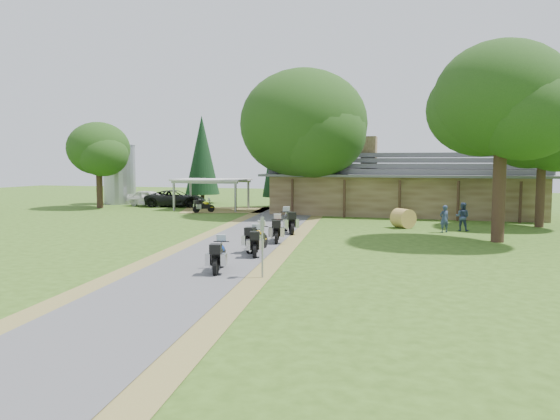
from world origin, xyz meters
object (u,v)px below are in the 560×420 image
(carport, at_px, (212,194))
(motorcycle_carport_a, at_px, (204,205))
(silo, at_px, (119,172))
(motorcycle_row_c, at_px, (257,237))
(motorcycle_row_b, at_px, (256,241))
(motorcycle_row_d, at_px, (277,229))
(hay_bale, at_px, (403,218))
(lodge, at_px, (405,183))
(motorcycle_row_a, at_px, (219,254))
(motorcycle_row_e, at_px, (288,221))
(car_white_sedan, at_px, (150,196))
(car_dark_suv, at_px, (176,194))

(carport, height_order, motorcycle_carport_a, carport)
(silo, bearing_deg, motorcycle_row_c, -45.79)
(motorcycle_row_b, relative_size, motorcycle_row_d, 0.95)
(motorcycle_row_b, relative_size, hay_bale, 1.59)
(lodge, height_order, motorcycle_carport_a, lodge)
(motorcycle_row_a, relative_size, motorcycle_row_e, 0.90)
(motorcycle_row_a, distance_m, motorcycle_row_b, 3.73)
(lodge, relative_size, motorcycle_row_b, 11.17)
(silo, xyz_separation_m, motorcycle_row_d, (22.65, -20.28, -2.43))
(car_white_sedan, bearing_deg, motorcycle_row_d, -128.82)
(motorcycle_row_c, height_order, motorcycle_row_e, motorcycle_row_e)
(silo, xyz_separation_m, motorcycle_row_b, (22.95, -24.37, -2.46))
(silo, relative_size, car_dark_suv, 1.04)
(car_dark_suv, relative_size, motorcycle_row_a, 3.13)
(car_white_sedan, height_order, motorcycle_row_b, car_white_sedan)
(lodge, height_order, silo, silo)
(silo, bearing_deg, motorcycle_row_a, -50.88)
(lodge, bearing_deg, motorcycle_carport_a, -165.95)
(car_dark_suv, xyz_separation_m, motorcycle_carport_a, (4.95, -4.57, -0.56))
(silo, distance_m, motorcycle_row_b, 33.57)
(motorcycle_row_c, bearing_deg, motorcycle_row_d, 2.98)
(silo, height_order, motorcycle_row_e, silo)
(hay_bale, bearing_deg, silo, 156.82)
(motorcycle_row_c, bearing_deg, hay_bale, -23.72)
(motorcycle_row_d, bearing_deg, car_white_sedan, 29.56)
(motorcycle_row_b, bearing_deg, lodge, -29.28)
(silo, distance_m, motorcycle_row_a, 36.30)
(silo, bearing_deg, hay_bale, -23.18)
(carport, bearing_deg, motorcycle_row_a, -67.99)
(car_dark_suv, xyz_separation_m, motorcycle_row_c, (15.63, -21.61, -0.47))
(car_white_sedan, height_order, motorcycle_row_e, car_white_sedan)
(motorcycle_row_b, bearing_deg, motorcycle_row_c, -1.21)
(silo, xyz_separation_m, motorcycle_row_a, (22.85, -28.10, -2.46))
(silo, relative_size, motorcycle_row_a, 3.25)
(car_dark_suv, relative_size, motorcycle_row_c, 3.03)
(lodge, bearing_deg, motorcycle_row_b, -101.95)
(motorcycle_row_e, bearing_deg, car_white_sedan, 22.14)
(motorcycle_row_d, xyz_separation_m, motorcycle_row_e, (-0.46, 3.63, 0.04))
(silo, height_order, carport, silo)
(car_white_sedan, xyz_separation_m, motorcycle_row_b, (18.45, -22.39, -0.30))
(silo, relative_size, motorcycle_carport_a, 3.64)
(carport, xyz_separation_m, car_white_sedan, (-6.93, 1.46, -0.37))
(motorcycle_row_b, bearing_deg, motorcycle_row_d, -13.08)
(lodge, distance_m, silo, 27.73)
(car_white_sedan, height_order, motorcycle_row_c, car_white_sedan)
(motorcycle_row_c, bearing_deg, motorcycle_carport_a, 35.33)
(car_dark_suv, distance_m, motorcycle_carport_a, 6.76)
(motorcycle_row_a, bearing_deg, motorcycle_carport_a, 12.02)
(lodge, xyz_separation_m, car_dark_suv, (-20.62, 0.65, -1.30))
(lodge, bearing_deg, carport, -175.99)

